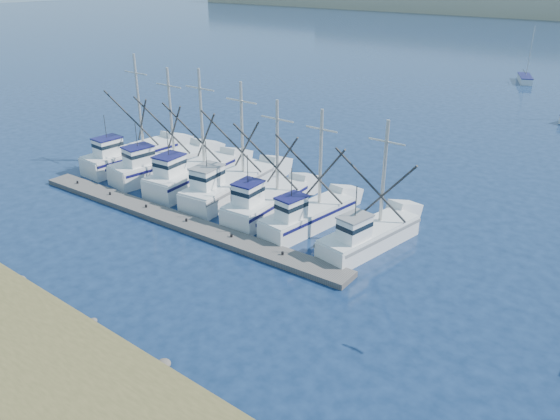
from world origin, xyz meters
name	(u,v)px	position (x,y,z in m)	size (l,w,h in m)	color
ground	(220,323)	(0.00, 0.00, 0.00)	(500.00, 500.00, 0.00)	#0D1E39
floating_dock	(176,220)	(-10.37, 6.54, 0.18)	(27.20, 1.81, 0.36)	#5E5854
trawler_fleet	(214,184)	(-11.69, 11.62, 0.96)	(27.23, 9.31, 9.48)	silver
sailboat_far	(525,79)	(-5.82, 72.40, 0.50)	(3.66, 6.02, 8.10)	silver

